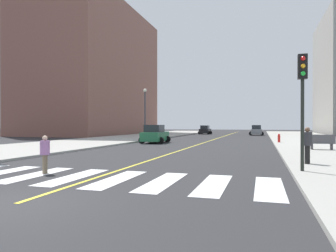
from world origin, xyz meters
TOP-DOWN VIEW (x-y plane):
  - ground_plane at (0.00, 0.00)m, footprint 220.00×220.00m
  - sidewalk_kerb_west at (-12.20, 20.00)m, footprint 10.00×120.00m
  - crosswalk_paint at (0.00, 4.00)m, footprint 13.50×4.00m
  - lane_divider_paint at (0.00, 40.00)m, footprint 0.16×80.00m
  - low_rise_brick_west at (-26.45, 50.27)m, footprint 16.00×32.00m
  - car_black_nearest at (-4.90, 56.21)m, footprint 2.50×3.97m
  - car_green_second at (-4.99, 25.43)m, footprint 2.82×4.45m
  - car_gray_third at (5.11, 52.89)m, footprint 2.64×4.19m
  - traffic_light_near_corner at (7.64, 7.13)m, footprint 0.36×0.41m
  - park_bench at (10.34, 19.04)m, footprint 1.82×0.62m
  - pedestrian_crossing at (-2.55, 4.39)m, footprint 0.39×0.39m
  - pedestrian_waiting_east at (8.16, 9.74)m, footprint 0.43×0.43m
  - fire_hydrant at (7.78, 28.01)m, footprint 0.26×0.26m
  - street_lamp at (-8.58, 31.90)m, footprint 0.44×0.44m

SIDE VIEW (x-z plane):
  - ground_plane at x=0.00m, z-range 0.00..0.00m
  - lane_divider_paint at x=0.00m, z-range 0.00..0.01m
  - crosswalk_paint at x=0.00m, z-range 0.00..0.01m
  - sidewalk_kerb_west at x=-12.20m, z-range 0.00..0.15m
  - fire_hydrant at x=7.78m, z-range 0.13..1.02m
  - park_bench at x=10.34m, z-range 0.13..1.25m
  - car_black_nearest at x=-4.90m, z-range -0.06..1.70m
  - car_gray_third at x=5.11m, z-range -0.06..1.80m
  - pedestrian_crossing at x=-2.55m, z-range 0.08..1.66m
  - car_green_second at x=-4.99m, z-range -0.06..1.90m
  - pedestrian_waiting_east at x=8.16m, z-range 0.24..1.99m
  - traffic_light_near_corner at x=7.64m, z-range 1.11..5.84m
  - street_lamp at x=-8.58m, z-range 0.79..7.32m
  - low_rise_brick_west at x=-26.45m, z-range 0.00..25.01m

